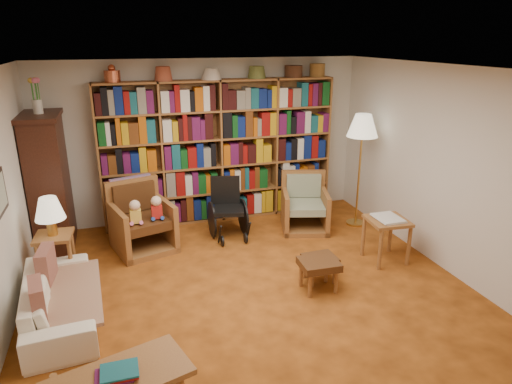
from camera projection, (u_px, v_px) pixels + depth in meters
name	position (u px, v px, depth m)	size (l,w,h in m)	color
floor	(251.00, 291.00, 5.31)	(5.00, 5.00, 0.00)	#B35B1B
ceiling	(250.00, 69.00, 4.50)	(5.00, 5.00, 0.00)	silver
wall_back	(205.00, 141.00, 7.16)	(5.00, 5.00, 0.00)	silver
wall_front	(374.00, 319.00, 2.64)	(5.00, 5.00, 0.00)	silver
wall_right	(445.00, 170.00, 5.61)	(5.00, 5.00, 0.00)	silver
bookshelf	(220.00, 147.00, 7.09)	(3.60, 0.30, 2.42)	olive
curio_cabinet	(49.00, 181.00, 6.17)	(0.50, 0.95, 2.40)	#3C1C10
sofa	(59.00, 299.00, 4.69)	(0.64, 1.65, 0.48)	white
sofa_throw	(64.00, 293.00, 4.69)	(0.72, 1.35, 0.04)	#C2BB8D
cushion_left	(47.00, 267.00, 4.90)	(0.13, 0.40, 0.40)	maroon
cushion_right	(38.00, 301.00, 4.27)	(0.12, 0.38, 0.38)	maroon
side_table_lamp	(55.00, 246.00, 5.42)	(0.45, 0.45, 0.59)	olive
table_lamp	(49.00, 210.00, 5.27)	(0.34, 0.34, 0.47)	#BE8F3C
armchair_leather	(142.00, 220.00, 6.31)	(0.96, 0.97, 0.95)	olive
armchair_sage	(303.00, 207.00, 6.99)	(0.87, 0.88, 0.84)	olive
wheelchair	(228.00, 210.00, 6.67)	(0.52, 0.70, 0.88)	black
floor_lamp	(362.00, 130.00, 6.72)	(0.46, 0.46, 1.73)	#BE8F3C
side_table_papers	(387.00, 226.00, 5.88)	(0.53, 0.53, 0.61)	olive
footstool_a	(320.00, 261.00, 5.44)	(0.38, 0.33, 0.32)	#4E2C15
footstool_b	(319.00, 266.00, 5.24)	(0.45, 0.39, 0.37)	#4E2C15
coffee_table	(119.00, 381.00, 3.45)	(1.16, 0.81, 0.44)	olive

